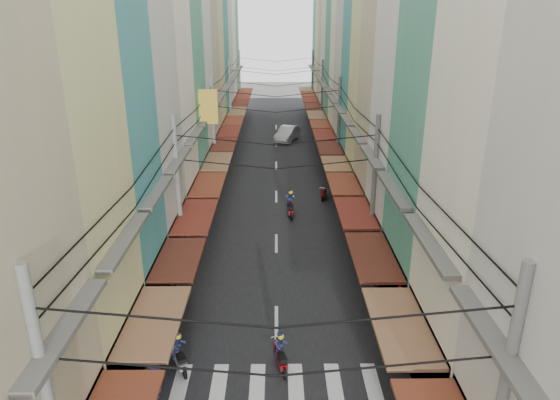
{
  "coord_description": "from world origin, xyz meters",
  "views": [
    {
      "loc": [
        0.02,
        -20.56,
        12.67
      ],
      "look_at": [
        0.22,
        5.94,
        2.76
      ],
      "focal_mm": 32.0,
      "sensor_mm": 36.0,
      "label": 1
    }
  ],
  "objects_px": {
    "market_umbrella": "(423,271)",
    "traffic_sign": "(399,304)",
    "white_car": "(287,141)",
    "bicycle": "(390,289)"
  },
  "relations": [
    {
      "from": "bicycle",
      "to": "traffic_sign",
      "type": "height_order",
      "value": "traffic_sign"
    },
    {
      "from": "white_car",
      "to": "traffic_sign",
      "type": "xyz_separation_m",
      "value": [
        3.59,
        -35.17,
        2.07
      ]
    },
    {
      "from": "market_umbrella",
      "to": "traffic_sign",
      "type": "bearing_deg",
      "value": -121.4
    },
    {
      "from": "market_umbrella",
      "to": "traffic_sign",
      "type": "xyz_separation_m",
      "value": [
        -1.76,
        -2.88,
        0.16
      ]
    },
    {
      "from": "white_car",
      "to": "bicycle",
      "type": "distance_m",
      "value": 30.94
    },
    {
      "from": "traffic_sign",
      "to": "market_umbrella",
      "type": "bearing_deg",
      "value": 58.6
    },
    {
      "from": "bicycle",
      "to": "market_umbrella",
      "type": "relative_size",
      "value": 0.78
    },
    {
      "from": "white_car",
      "to": "market_umbrella",
      "type": "xyz_separation_m",
      "value": [
        5.35,
        -32.29,
        1.91
      ]
    },
    {
      "from": "bicycle",
      "to": "market_umbrella",
      "type": "distance_m",
      "value": 2.71
    },
    {
      "from": "market_umbrella",
      "to": "white_car",
      "type": "bearing_deg",
      "value": 99.41
    }
  ]
}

